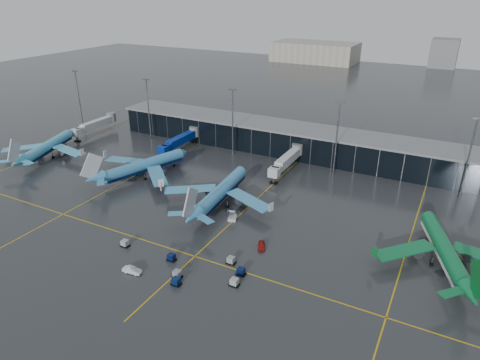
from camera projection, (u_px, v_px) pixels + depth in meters
The scene contains 14 objects.
ground at pixel (194, 220), 119.73m from camera, with size 600.00×600.00×0.00m, color #282B2D.
terminal_pier at pixel (281, 138), 167.42m from camera, with size 142.00×17.00×10.70m.
jet_bridges at pixel (179, 140), 167.32m from camera, with size 94.00×27.50×7.20m.
flood_masts at pixel (282, 127), 152.16m from camera, with size 203.00×0.50×25.50m.
distant_hangars at pixel (455, 62), 312.40m from camera, with size 260.00×71.00×22.00m.
taxi_lines at pixel (243, 211), 124.02m from camera, with size 220.00×120.00×0.02m.
airliner_klm_west at pixel (47, 141), 161.79m from camera, with size 35.55×40.49×12.44m, color #45B3E2, non-canonical shape.
airliner_arkefly at pixel (144, 159), 144.68m from camera, with size 36.22×41.25×12.68m, color #3A89BE, non-canonical shape.
airliner_klm_near at pixel (221, 184), 126.25m from camera, with size 36.54×41.61×12.79m, color #3F96CE, non-canonical shape.
airliner_aer_lingus at pixel (446, 240), 98.79m from camera, with size 34.97×39.83×12.24m, color #0C6B38, non-canonical shape.
baggage_carts at pixel (193, 267), 98.30m from camera, with size 33.87×14.04×1.70m.
mobile_airstair at pixel (232, 217), 119.60m from camera, with size 3.17×3.76×3.45m.
service_van_red at pixel (261, 246), 106.38m from camera, with size 1.68×4.18×1.42m, color #A1130C.
service_van_white at pixel (132, 270), 97.19m from camera, with size 1.58×4.52×1.49m, color silver.
Camera 1 is at (60.01, -86.39, 59.64)m, focal length 32.00 mm.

